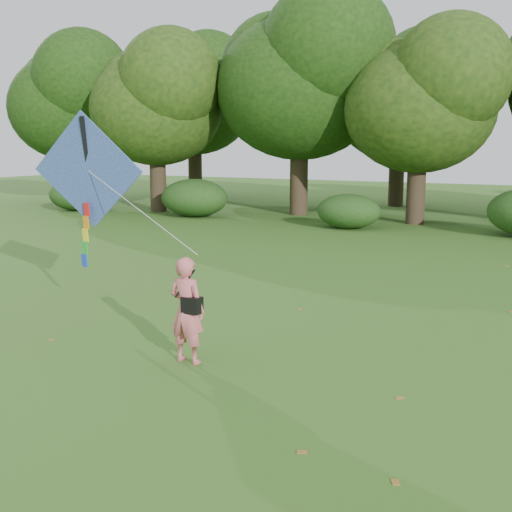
% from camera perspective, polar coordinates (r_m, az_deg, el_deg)
% --- Properties ---
extents(ground, '(100.00, 100.00, 0.00)m').
position_cam_1_polar(ground, '(9.83, -4.24, -10.57)').
color(ground, '#265114').
rests_on(ground, ground).
extents(man_kite_flyer, '(0.64, 0.43, 1.71)m').
position_cam_1_polar(man_kite_flyer, '(10.20, -6.16, -4.80)').
color(man_kite_flyer, '#D06269').
rests_on(man_kite_flyer, ground).
extents(crossbody_bag, '(0.43, 0.20, 0.69)m').
position_cam_1_polar(crossbody_bag, '(10.08, -5.72, -4.30)').
color(crossbody_bag, black).
rests_on(crossbody_bag, ground).
extents(flying_kite, '(4.63, 1.82, 3.08)m').
position_cam_1_polar(flying_kite, '(13.02, -14.70, 7.15)').
color(flying_kite, '#232E98').
rests_on(flying_kite, ground).
extents(shrub_band, '(39.15, 3.22, 1.88)m').
position_cam_1_polar(shrub_band, '(26.12, 15.41, 3.92)').
color(shrub_band, '#264919').
rests_on(shrub_band, ground).
extents(fallen_leaves, '(8.93, 13.96, 0.01)m').
position_cam_1_polar(fallen_leaves, '(11.17, 11.10, -8.15)').
color(fallen_leaves, olive).
rests_on(fallen_leaves, ground).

